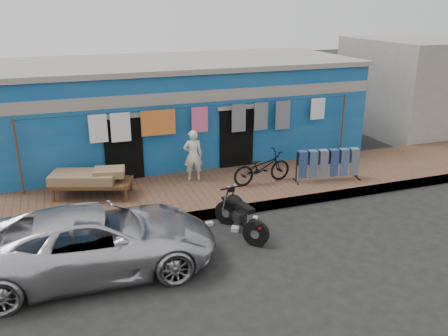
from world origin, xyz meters
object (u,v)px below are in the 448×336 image
bicycle (262,164)px  charpoy (93,183)px  jeans_rack (328,164)px  motorcycle (241,214)px  seated_person (193,155)px  car (96,240)px

bicycle → charpoy: 4.72m
jeans_rack → motorcycle: bearing=-151.3°
jeans_rack → seated_person: bearing=160.2°
seated_person → motorcycle: 3.28m
bicycle → seated_person: bearing=58.1°
motorcycle → charpoy: bearing=126.0°
bicycle → motorcycle: bearing=140.8°
motorcycle → jeans_rack: bearing=18.5°
seated_person → jeans_rack: size_ratio=0.74×
car → bicycle: (4.91, 2.84, 0.13)m
seated_person → bicycle: seated_person is taller
motorcycle → jeans_rack: size_ratio=0.83×
seated_person → bicycle: bearing=161.8°
car → seated_person: 4.88m
jeans_rack → car: bearing=-160.5°
car → jeans_rack: car is taller
bicycle → motorcycle: 2.84m
car → bicycle: bicycle is taller
car → motorcycle: bearing=-79.8°
seated_person → jeans_rack: seated_person is taller
seated_person → jeans_rack: 3.93m
charpoy → jeans_rack: bearing=-9.1°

